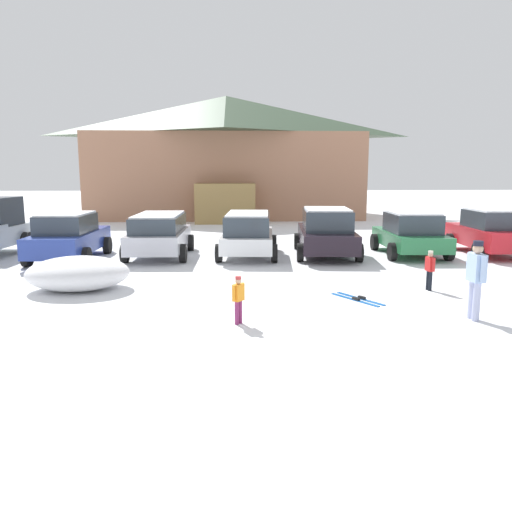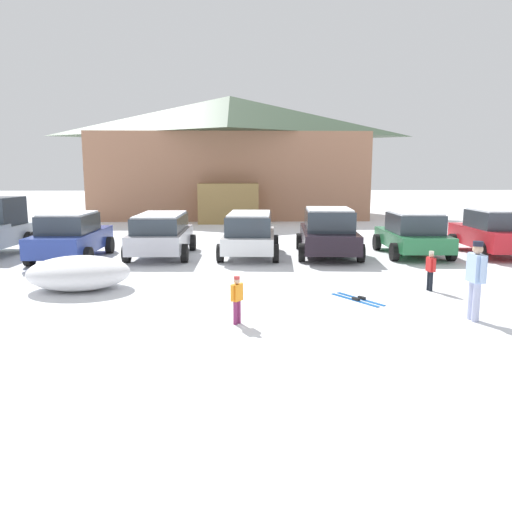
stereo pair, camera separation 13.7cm
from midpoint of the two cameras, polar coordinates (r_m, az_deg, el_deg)
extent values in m
plane|color=white|center=(7.44, 8.09, -14.75)|extent=(160.00, 160.00, 0.00)
cube|color=#9F6D52|center=(36.18, -3.46, 9.09)|extent=(18.03, 10.00, 5.58)
pyramid|color=#334732|center=(36.39, -3.53, 15.66)|extent=(18.64, 10.61, 2.75)
cube|color=olive|center=(30.50, -3.66, 6.02)|extent=(3.63, 1.87, 2.40)
cube|color=#283D95|center=(18.79, -20.72, 1.59)|extent=(1.89, 4.34, 0.67)
cube|color=#2D3842|center=(18.52, -21.05, 3.48)|extent=(1.62, 2.27, 0.62)
cube|color=white|center=(18.49, -21.11, 4.53)|extent=(1.51, 2.16, 0.06)
cylinder|color=black|center=(20.40, -22.03, 1.13)|extent=(0.24, 0.65, 0.64)
cylinder|color=black|center=(19.82, -16.81, 1.19)|extent=(0.24, 0.65, 0.64)
cylinder|color=black|center=(17.95, -24.91, -0.12)|extent=(0.24, 0.65, 0.64)
cylinder|color=black|center=(17.29, -19.05, -0.09)|extent=(0.24, 0.65, 0.64)
cube|color=#B7B8C3|center=(18.65, -11.14, 1.91)|extent=(1.96, 4.34, 0.64)
cube|color=#2D3842|center=(18.50, -11.25, 3.71)|extent=(1.71, 3.31, 0.56)
cube|color=white|center=(18.47, -11.28, 4.67)|extent=(1.59, 3.14, 0.06)
cylinder|color=black|center=(20.17, -13.29, 1.49)|extent=(0.24, 0.65, 0.64)
cylinder|color=black|center=(19.87, -7.68, 1.54)|extent=(0.24, 0.65, 0.64)
cylinder|color=black|center=(17.60, -14.99, 0.27)|extent=(0.24, 0.65, 0.64)
cylinder|color=black|center=(17.26, -8.57, 0.31)|extent=(0.24, 0.65, 0.64)
cube|color=silver|center=(18.32, -1.14, 1.84)|extent=(2.10, 4.24, 0.57)
cube|color=#2D3842|center=(18.16, -1.15, 3.73)|extent=(1.81, 3.24, 0.67)
cube|color=white|center=(18.13, -1.16, 4.87)|extent=(1.69, 3.07, 0.06)
cylinder|color=black|center=(19.68, -3.74, 1.52)|extent=(0.27, 0.66, 0.64)
cylinder|color=black|center=(19.60, 1.82, 1.51)|extent=(0.27, 0.66, 0.64)
cylinder|color=black|center=(17.17, -4.51, 0.34)|extent=(0.27, 0.66, 0.64)
cylinder|color=black|center=(17.08, 1.87, 0.32)|extent=(0.27, 0.66, 0.64)
cube|color=black|center=(18.77, 7.78, 2.08)|extent=(2.35, 4.91, 0.66)
cube|color=#2D3842|center=(18.46, 7.90, 4.12)|extent=(1.90, 2.62, 0.73)
cube|color=white|center=(18.43, 7.92, 5.34)|extent=(1.77, 2.49, 0.06)
cylinder|color=black|center=(20.20, 4.52, 1.72)|extent=(0.28, 0.66, 0.64)
cylinder|color=black|center=(20.38, 10.22, 1.67)|extent=(0.28, 0.66, 0.64)
cylinder|color=black|center=(17.30, 4.86, 0.41)|extent=(0.28, 0.66, 0.64)
cylinder|color=black|center=(17.50, 11.50, 0.35)|extent=(0.28, 0.66, 0.64)
cube|color=#277241|center=(19.47, 16.97, 1.86)|extent=(2.02, 4.08, 0.55)
cube|color=#2D3842|center=(19.21, 17.24, 3.62)|extent=(1.72, 2.15, 0.69)
cube|color=white|center=(19.18, 17.29, 4.73)|extent=(1.60, 2.04, 0.06)
cylinder|color=black|center=(20.42, 13.21, 1.58)|extent=(0.25, 0.65, 0.64)
cylinder|color=black|center=(20.99, 18.50, 1.55)|extent=(0.25, 0.65, 0.64)
cylinder|color=black|center=(18.04, 15.10, 0.49)|extent=(0.25, 0.65, 0.64)
cylinder|color=black|center=(18.69, 20.99, 0.48)|extent=(0.25, 0.65, 0.64)
cube|color=red|center=(20.69, 24.90, 2.02)|extent=(1.95, 4.11, 0.70)
cube|color=#2D3842|center=(20.44, 25.27, 3.81)|extent=(1.65, 2.17, 0.64)
cube|color=white|center=(20.42, 25.34, 4.78)|extent=(1.54, 2.06, 0.06)
cylinder|color=black|center=(21.49, 21.11, 1.58)|extent=(0.25, 0.65, 0.64)
cylinder|color=black|center=(22.26, 25.67, 1.53)|extent=(0.25, 0.65, 0.64)
cylinder|color=black|center=(19.21, 23.85, 0.53)|extent=(0.25, 0.65, 0.64)
cylinder|color=black|center=(21.15, -24.88, 1.43)|extent=(0.31, 0.81, 0.80)
cylinder|color=#A7AFD4|center=(11.44, 23.13, -4.59)|extent=(0.15, 0.15, 0.82)
cylinder|color=#A7AFD4|center=(11.29, 23.56, -4.80)|extent=(0.15, 0.15, 0.82)
cube|color=#9DB9E3|center=(11.23, 23.58, -1.23)|extent=(0.26, 0.41, 0.58)
cylinder|color=#9DB9E3|center=(11.44, 22.97, -0.92)|extent=(0.11, 0.11, 0.55)
cylinder|color=#9DB9E3|center=(11.01, 24.23, -1.39)|extent=(0.11, 0.11, 0.55)
sphere|color=tan|center=(11.17, 23.71, 0.76)|extent=(0.21, 0.21, 0.21)
cylinder|color=#1C1E2F|center=(11.15, 23.75, 1.34)|extent=(0.20, 0.20, 0.10)
cylinder|color=#7B2959|center=(10.17, -2.59, -6.51)|extent=(0.09, 0.09, 0.49)
cylinder|color=#7B2959|center=(10.25, -2.22, -6.38)|extent=(0.09, 0.09, 0.49)
cube|color=orange|center=(10.10, -2.42, -4.18)|extent=(0.26, 0.27, 0.34)
cylinder|color=orange|center=(9.98, -2.95, -4.29)|extent=(0.07, 0.07, 0.33)
cylinder|color=orange|center=(10.22, -1.91, -3.97)|extent=(0.07, 0.07, 0.33)
sphere|color=tan|center=(10.05, -2.43, -2.88)|extent=(0.12, 0.12, 0.12)
cylinder|color=#B43537|center=(10.03, -2.43, -2.51)|extent=(0.12, 0.12, 0.06)
cylinder|color=black|center=(13.75, 19.02, -2.73)|extent=(0.09, 0.09, 0.51)
cylinder|color=black|center=(13.84, 18.79, -2.63)|extent=(0.09, 0.09, 0.51)
cube|color=red|center=(13.71, 19.00, -0.88)|extent=(0.18, 0.27, 0.36)
cylinder|color=red|center=(13.57, 19.34, -0.96)|extent=(0.07, 0.07, 0.35)
cylinder|color=red|center=(13.85, 18.67, -0.73)|extent=(0.07, 0.07, 0.35)
sphere|color=tan|center=(13.67, 19.06, 0.14)|extent=(0.13, 0.13, 0.13)
cylinder|color=beige|center=(13.66, 19.07, 0.43)|extent=(0.13, 0.13, 0.06)
cube|color=blue|center=(12.32, 10.87, -4.94)|extent=(0.88, 1.36, 0.02)
cube|color=black|center=(12.27, 11.04, -4.80)|extent=(0.17, 0.21, 0.06)
cube|color=blue|center=(12.46, 11.52, -4.80)|extent=(0.88, 1.36, 0.02)
cube|color=black|center=(12.41, 11.69, -4.66)|extent=(0.17, 0.21, 0.06)
ellipsoid|color=white|center=(13.93, -19.94, -1.86)|extent=(2.66, 2.13, 0.88)
camera|label=1|loc=(0.07, -90.31, -0.05)|focal=35.00mm
camera|label=2|loc=(0.07, 89.69, 0.05)|focal=35.00mm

